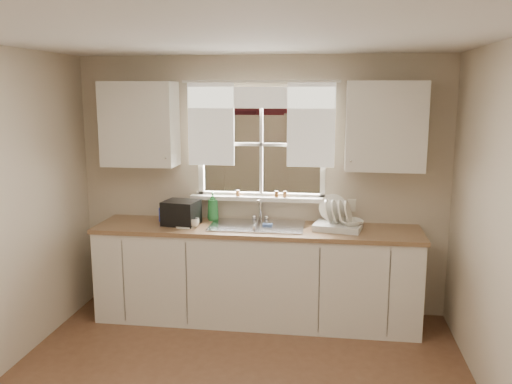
# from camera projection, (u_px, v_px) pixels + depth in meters

# --- Properties ---
(room_walls) EXTENTS (3.62, 4.02, 2.50)m
(room_walls) POSITION_uv_depth(u_px,v_px,m) (217.00, 245.00, 3.29)
(room_walls) COLOR beige
(room_walls) RESTS_ON ground
(ceiling) EXTENTS (3.60, 4.00, 0.02)m
(ceiling) POSITION_uv_depth(u_px,v_px,m) (216.00, 32.00, 3.12)
(ceiling) COLOR silver
(ceiling) RESTS_ON room_walls
(window) EXTENTS (1.38, 0.16, 1.06)m
(window) POSITION_uv_depth(u_px,v_px,m) (261.00, 162.00, 5.26)
(window) COLOR white
(window) RESTS_ON room_walls
(curtains) EXTENTS (1.50, 0.03, 0.81)m
(curtains) POSITION_uv_depth(u_px,v_px,m) (260.00, 115.00, 5.13)
(curtains) COLOR white
(curtains) RESTS_ON room_walls
(base_cabinets) EXTENTS (3.00, 0.62, 0.87)m
(base_cabinets) POSITION_uv_depth(u_px,v_px,m) (256.00, 276.00, 5.14)
(base_cabinets) COLOR white
(base_cabinets) RESTS_ON ground
(countertop) EXTENTS (3.04, 0.65, 0.04)m
(countertop) POSITION_uv_depth(u_px,v_px,m) (256.00, 229.00, 5.06)
(countertop) COLOR olive
(countertop) RESTS_ON base_cabinets
(upper_cabinet_left) EXTENTS (0.70, 0.33, 0.80)m
(upper_cabinet_left) POSITION_uv_depth(u_px,v_px,m) (140.00, 124.00, 5.18)
(upper_cabinet_left) COLOR white
(upper_cabinet_left) RESTS_ON room_walls
(upper_cabinet_right) EXTENTS (0.70, 0.33, 0.80)m
(upper_cabinet_right) POSITION_uv_depth(u_px,v_px,m) (385.00, 126.00, 4.86)
(upper_cabinet_right) COLOR white
(upper_cabinet_right) RESTS_ON room_walls
(wall_outlet) EXTENTS (0.08, 0.01, 0.12)m
(wall_outlet) POSITION_uv_depth(u_px,v_px,m) (351.00, 205.00, 5.20)
(wall_outlet) COLOR beige
(wall_outlet) RESTS_ON room_walls
(sill_jars) EXTENTS (0.50, 0.04, 0.06)m
(sill_jars) POSITION_uv_depth(u_px,v_px,m) (266.00, 194.00, 5.25)
(sill_jars) COLOR brown
(sill_jars) RESTS_ON window
(backyard) EXTENTS (20.00, 10.00, 6.13)m
(backyard) POSITION_uv_depth(u_px,v_px,m) (330.00, 26.00, 11.06)
(backyard) COLOR #335421
(backyard) RESTS_ON ground
(sink) EXTENTS (0.88, 0.52, 0.40)m
(sink) POSITION_uv_depth(u_px,v_px,m) (257.00, 234.00, 5.10)
(sink) COLOR #B7B7BC
(sink) RESTS_ON countertop
(dish_rack) EXTENTS (0.47, 0.39, 0.30)m
(dish_rack) POSITION_uv_depth(u_px,v_px,m) (338.00, 221.00, 4.97)
(dish_rack) COLOR silver
(dish_rack) RESTS_ON countertop
(bowl) EXTENTS (0.27, 0.27, 0.05)m
(bowl) POSITION_uv_depth(u_px,v_px,m) (351.00, 222.00, 4.90)
(bowl) COLOR white
(bowl) RESTS_ON dish_rack
(soap_bottle_a) EXTENTS (0.14, 0.14, 0.29)m
(soap_bottle_a) POSITION_uv_depth(u_px,v_px,m) (213.00, 206.00, 5.29)
(soap_bottle_a) COLOR #2B863D
(soap_bottle_a) RESTS_ON countertop
(soap_bottle_b) EXTENTS (0.10, 0.10, 0.20)m
(soap_bottle_b) POSITION_uv_depth(u_px,v_px,m) (165.00, 211.00, 5.28)
(soap_bottle_b) COLOR blue
(soap_bottle_b) RESTS_ON countertop
(soap_bottle_c) EXTENTS (0.14, 0.14, 0.14)m
(soap_bottle_c) POSITION_uv_depth(u_px,v_px,m) (187.00, 214.00, 5.27)
(soap_bottle_c) COLOR beige
(soap_bottle_c) RESTS_ON countertop
(saucer) EXTENTS (0.19, 0.19, 0.01)m
(saucer) POSITION_uv_depth(u_px,v_px,m) (185.00, 226.00, 5.06)
(saucer) COLOR silver
(saucer) RESTS_ON countertop
(cup) EXTENTS (0.13, 0.13, 0.09)m
(cup) POSITION_uv_depth(u_px,v_px,m) (193.00, 223.00, 5.04)
(cup) COLOR silver
(cup) RESTS_ON countertop
(black_appliance) EXTENTS (0.35, 0.32, 0.23)m
(black_appliance) POSITION_uv_depth(u_px,v_px,m) (181.00, 213.00, 5.14)
(black_appliance) COLOR black
(black_appliance) RESTS_ON countertop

